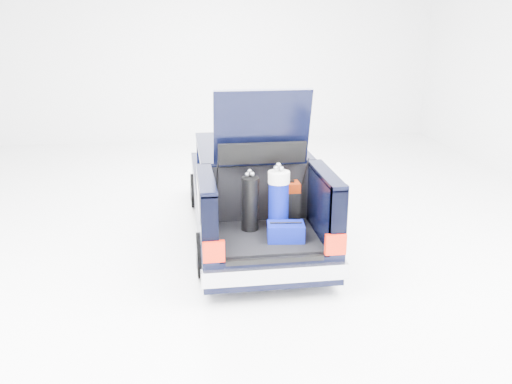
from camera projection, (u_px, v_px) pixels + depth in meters
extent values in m
plane|color=white|center=(252.00, 234.00, 8.72)|extent=(14.00, 14.00, 0.00)
cube|color=black|center=(246.00, 192.00, 9.17)|extent=(1.75, 3.00, 0.70)
cube|color=black|center=(236.00, 172.00, 10.68)|extent=(1.70, 0.30, 0.50)
cube|color=#B2B2BA|center=(236.00, 174.00, 10.83)|extent=(1.72, 0.10, 0.22)
cube|color=black|center=(250.00, 165.00, 8.51)|extent=(1.55, 1.95, 0.54)
cube|color=black|center=(250.00, 147.00, 8.42)|extent=(1.62, 2.05, 0.06)
cube|color=black|center=(267.00, 253.00, 7.20)|extent=(1.75, 1.30, 0.40)
cube|color=black|center=(267.00, 237.00, 7.15)|extent=(1.32, 1.18, 0.05)
cube|color=black|center=(207.00, 212.00, 6.90)|extent=(0.20, 1.30, 0.85)
cube|color=black|center=(325.00, 206.00, 7.11)|extent=(0.20, 1.30, 0.85)
cube|color=black|center=(206.00, 180.00, 6.76)|extent=(0.20, 1.30, 0.06)
cube|color=black|center=(326.00, 175.00, 6.97)|extent=(0.20, 1.30, 0.06)
cube|color=black|center=(260.00, 194.00, 7.59)|extent=(1.36, 0.08, 0.84)
cube|color=#B2B2BA|center=(276.00, 274.00, 6.55)|extent=(1.80, 0.12, 0.20)
cube|color=#B11907|center=(214.00, 252.00, 6.37)|extent=(0.26, 0.07, 0.26)
cube|color=#B11907|center=(336.00, 244.00, 6.57)|extent=(0.26, 0.07, 0.26)
cube|color=black|center=(275.00, 260.00, 6.53)|extent=(1.20, 0.06, 0.06)
cube|color=black|center=(262.00, 127.00, 7.11)|extent=(1.28, 0.33, 1.03)
cube|color=black|center=(261.00, 116.00, 7.11)|extent=(0.95, 0.17, 0.54)
cylinder|color=black|center=(196.00, 191.00, 9.87)|extent=(0.20, 0.62, 0.62)
cylinder|color=slate|center=(196.00, 191.00, 9.87)|extent=(0.23, 0.36, 0.36)
cylinder|color=black|center=(285.00, 187.00, 10.09)|extent=(0.20, 0.62, 0.62)
cylinder|color=slate|center=(285.00, 187.00, 10.09)|extent=(0.23, 0.36, 0.36)
cylinder|color=black|center=(204.00, 255.00, 7.24)|extent=(0.20, 0.62, 0.62)
cylinder|color=slate|center=(204.00, 255.00, 7.24)|extent=(0.23, 0.36, 0.36)
cylinder|color=black|center=(324.00, 248.00, 7.46)|extent=(0.20, 0.62, 0.62)
cylinder|color=slate|center=(324.00, 248.00, 7.46)|extent=(0.23, 0.36, 0.36)
cube|color=#741C03|center=(285.00, 203.00, 7.46)|extent=(0.38, 0.24, 0.59)
cube|color=black|center=(286.00, 181.00, 7.37)|extent=(0.24, 0.05, 0.03)
cube|color=black|center=(287.00, 210.00, 7.38)|extent=(0.39, 0.02, 0.45)
cylinder|color=black|center=(250.00, 204.00, 7.21)|extent=(0.28, 0.31, 0.75)
cube|color=white|center=(249.00, 200.00, 7.29)|extent=(0.09, 0.04, 0.26)
sphere|color=#99999E|center=(247.00, 174.00, 7.09)|extent=(0.06, 0.06, 0.06)
sphere|color=#99999E|center=(252.00, 174.00, 7.05)|extent=(0.06, 0.06, 0.06)
cylinder|color=black|center=(278.00, 228.00, 7.24)|extent=(0.35, 0.35, 0.11)
cylinder|color=#050D70|center=(279.00, 203.00, 7.13)|extent=(0.32, 0.32, 0.60)
cylinder|color=white|center=(279.00, 177.00, 7.01)|extent=(0.35, 0.35, 0.15)
sphere|color=#99999E|center=(281.00, 169.00, 7.00)|extent=(0.07, 0.07, 0.07)
sphere|color=#99999E|center=(278.00, 165.00, 7.01)|extent=(0.07, 0.07, 0.07)
cube|color=#050D70|center=(286.00, 232.00, 6.96)|extent=(0.50, 0.36, 0.22)
cylinder|color=black|center=(286.00, 223.00, 6.92)|extent=(0.41, 0.07, 0.02)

